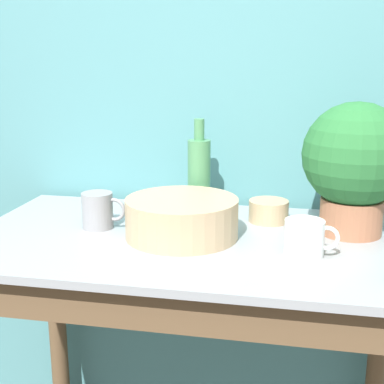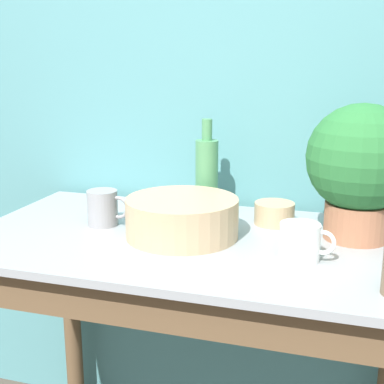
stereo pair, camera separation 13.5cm
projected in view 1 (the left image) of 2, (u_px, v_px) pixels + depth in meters
wall_back at (216, 81)px, 1.65m from camera, size 6.00×0.05×2.40m
counter_table at (190, 303)px, 1.40m from camera, size 1.17×0.65×0.82m
potted_plant at (355, 162)px, 1.37m from camera, size 0.27×0.27×0.35m
bowl_wash_large at (182, 218)px, 1.37m from camera, size 0.29×0.29×0.10m
bottle_tall at (199, 175)px, 1.57m from camera, size 0.07×0.07×0.28m
mug_white at (305, 238)px, 1.24m from camera, size 0.13×0.09×0.09m
mug_grey at (98, 210)px, 1.44m from camera, size 0.12×0.08×0.10m
bowl_small_tan at (269, 211)px, 1.51m from camera, size 0.11×0.11×0.06m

